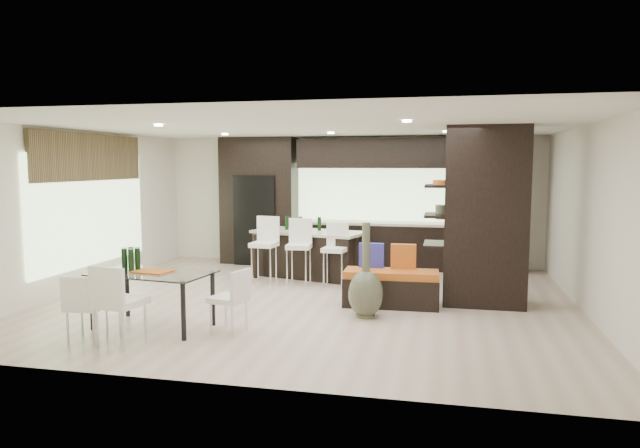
% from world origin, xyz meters
% --- Properties ---
extents(ground, '(8.00, 8.00, 0.00)m').
position_xyz_m(ground, '(0.00, 0.00, 0.00)').
color(ground, '#C5AC96').
rests_on(ground, ground).
extents(back_wall, '(8.00, 0.02, 2.70)m').
position_xyz_m(back_wall, '(0.00, 3.50, 1.35)').
color(back_wall, white).
rests_on(back_wall, ground).
extents(left_wall, '(0.02, 7.00, 2.70)m').
position_xyz_m(left_wall, '(-4.00, 0.00, 1.35)').
color(left_wall, white).
rests_on(left_wall, ground).
extents(right_wall, '(0.02, 7.00, 2.70)m').
position_xyz_m(right_wall, '(4.00, 0.00, 1.35)').
color(right_wall, white).
rests_on(right_wall, ground).
extents(ceiling, '(8.00, 7.00, 0.02)m').
position_xyz_m(ceiling, '(0.00, 0.00, 2.70)').
color(ceiling, white).
rests_on(ceiling, ground).
extents(window_left, '(0.04, 3.20, 1.90)m').
position_xyz_m(window_left, '(-3.96, 0.20, 1.35)').
color(window_left, '#B2D199').
rests_on(window_left, left_wall).
extents(window_back, '(3.40, 0.04, 1.20)m').
position_xyz_m(window_back, '(0.60, 3.46, 1.55)').
color(window_back, '#B2D199').
rests_on(window_back, back_wall).
extents(stone_accent, '(0.08, 3.00, 0.80)m').
position_xyz_m(stone_accent, '(-3.93, 0.20, 2.25)').
color(stone_accent, brown).
rests_on(stone_accent, left_wall).
extents(ceiling_spots, '(4.00, 3.00, 0.02)m').
position_xyz_m(ceiling_spots, '(0.00, 0.25, 2.68)').
color(ceiling_spots, white).
rests_on(ceiling_spots, ceiling).
extents(back_cabinetry, '(6.80, 0.68, 2.70)m').
position_xyz_m(back_cabinetry, '(0.50, 3.17, 1.35)').
color(back_cabinetry, black).
rests_on(back_cabinetry, ground).
extents(refrigerator, '(0.90, 0.68, 1.90)m').
position_xyz_m(refrigerator, '(-1.90, 3.12, 0.95)').
color(refrigerator, black).
rests_on(refrigerator, ground).
extents(partition_column, '(1.20, 0.80, 2.70)m').
position_xyz_m(partition_column, '(2.60, 0.40, 1.35)').
color(partition_column, black).
rests_on(partition_column, ground).
extents(kitchen_island, '(2.25, 1.40, 0.87)m').
position_xyz_m(kitchen_island, '(-0.50, 1.90, 0.44)').
color(kitchen_island, black).
rests_on(kitchen_island, ground).
extents(stool_left, '(0.47, 0.47, 0.96)m').
position_xyz_m(stool_left, '(-1.14, 1.14, 0.48)').
color(stool_left, white).
rests_on(stool_left, ground).
extents(stool_mid, '(0.45, 0.45, 0.94)m').
position_xyz_m(stool_mid, '(-0.50, 1.14, 0.47)').
color(stool_mid, white).
rests_on(stool_mid, ground).
extents(stool_right, '(0.43, 0.43, 0.89)m').
position_xyz_m(stool_right, '(0.14, 1.15, 0.45)').
color(stool_right, white).
rests_on(stool_right, ground).
extents(bench, '(1.43, 0.59, 0.55)m').
position_xyz_m(bench, '(1.24, -0.06, 0.27)').
color(bench, black).
rests_on(bench, ground).
extents(floor_vase, '(0.53, 0.53, 1.33)m').
position_xyz_m(floor_vase, '(0.95, -0.76, 0.67)').
color(floor_vase, '#4A4F38').
rests_on(floor_vase, ground).
extents(dining_table, '(1.62, 1.04, 0.73)m').
position_xyz_m(dining_table, '(-1.69, -1.86, 0.37)').
color(dining_table, white).
rests_on(dining_table, ground).
extents(chair_near, '(0.56, 0.56, 0.90)m').
position_xyz_m(chair_near, '(-1.69, -2.61, 0.45)').
color(chair_near, white).
rests_on(chair_near, ground).
extents(chair_far, '(0.45, 0.45, 0.76)m').
position_xyz_m(chair_far, '(-2.17, -2.57, 0.38)').
color(chair_far, white).
rests_on(chair_far, ground).
extents(chair_end, '(0.49, 0.49, 0.75)m').
position_xyz_m(chair_end, '(-0.65, -1.86, 0.38)').
color(chair_end, white).
rests_on(chair_end, ground).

